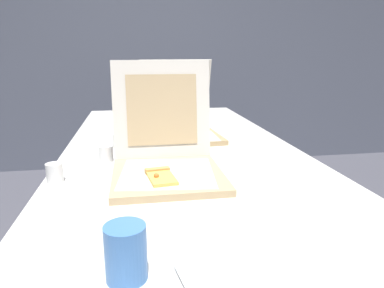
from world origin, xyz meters
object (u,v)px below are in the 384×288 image
Objects in this scene: cup_white_near_center at (106,154)px; cup_printed_front at (126,253)px; cup_white_near_left at (55,173)px; table at (181,158)px; pizza_box_front at (166,160)px; pizza_box_middle at (179,126)px; napkin_pile at (228,278)px; cup_white_mid at (119,141)px.

cup_printed_front is at bearing -83.20° from cup_white_near_center.
cup_printed_front is (0.23, -0.53, 0.02)m from cup_white_near_left.
cup_printed_front reaches higher than cup_white_near_center.
table is 0.90m from cup_printed_front.
pizza_box_front is 6.67× the size of cup_white_near_left.
pizza_box_middle is 3.68× the size of cup_printed_front.
cup_white_near_center is at bearing 138.62° from pizza_box_front.
pizza_box_front is 6.67× the size of cup_white_near_center.
table is 11.81× the size of napkin_pile.
cup_white_mid is (-0.17, 0.38, -0.02)m from pizza_box_front.
pizza_box_middle reaches higher than cup_white_near_left.
napkin_pile reaches higher than table.
cup_white_mid is 0.43m from cup_white_near_left.
cup_printed_front reaches higher than cup_white_near_left.
cup_printed_front is at bearing -107.18° from pizza_box_middle.
cup_white_near_center is at bearing -137.95° from pizza_box_middle.
cup_white_near_left is at bearing -143.42° from table.
cup_white_mid is at bearing 92.88° from cup_printed_front.
cup_white_mid is 0.33× the size of napkin_pile.
pizza_box_front is 3.88× the size of cup_printed_front.
cup_white_mid is (-0.28, -0.15, -0.02)m from pizza_box_middle.
pizza_box_front reaches higher than table.
cup_white_mid and cup_white_near_left have the same top height.
cup_white_near_center reaches higher than napkin_pile.
cup_white_near_left is 0.58m from cup_printed_front.
table is at bearing 75.96° from cup_printed_front.
pizza_box_middle reaches higher than cup_white_mid.
pizza_box_middle reaches higher than cup_white_near_center.
pizza_box_front is 0.28m from cup_white_near_center.
table is 5.67× the size of pizza_box_middle.
cup_white_mid is at bearing 78.36° from cup_white_near_center.
pizza_box_front is 2.20× the size of napkin_pile.
pizza_box_front reaches higher than pizza_box_middle.
pizza_box_front is 0.42m from cup_white_mid.
cup_white_near_left reaches higher than napkin_pile.
table is at bearing 25.04° from cup_white_near_center.
napkin_pile is (-0.06, -1.10, -0.05)m from pizza_box_middle.
cup_printed_front is (-0.24, -1.07, -0.00)m from pizza_box_middle.
pizza_box_middle is at bearing 77.52° from cup_printed_front.
cup_printed_front is at bearing -66.57° from cup_white_near_left.
cup_white_near_left reaches higher than table.
napkin_pile is at bearing -92.38° from table.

